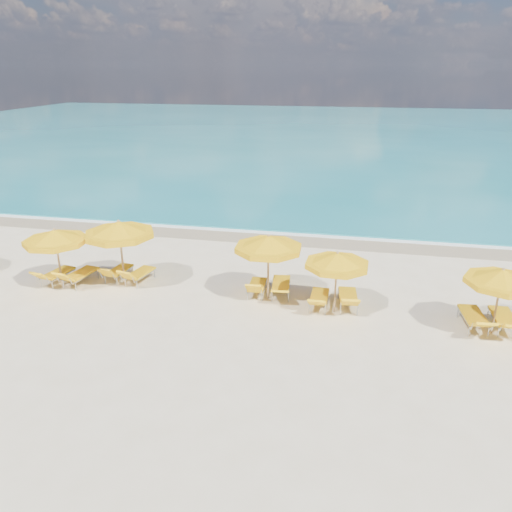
# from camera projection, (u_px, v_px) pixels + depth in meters

# --- Properties ---
(ground_plane) EXTENTS (120.00, 120.00, 0.00)m
(ground_plane) POSITION_uv_depth(u_px,v_px,m) (247.00, 303.00, 17.60)
(ground_plane) COLOR beige
(ocean) EXTENTS (120.00, 80.00, 0.30)m
(ocean) POSITION_uv_depth(u_px,v_px,m) (332.00, 133.00, 61.48)
(ocean) COLOR #16737C
(ocean) RESTS_ON ground
(wet_sand_band) EXTENTS (120.00, 2.60, 0.01)m
(wet_sand_band) POSITION_uv_depth(u_px,v_px,m) (280.00, 237.00, 24.36)
(wet_sand_band) COLOR tan
(wet_sand_band) RESTS_ON ground
(foam_line) EXTENTS (120.00, 1.20, 0.03)m
(foam_line) POSITION_uv_depth(u_px,v_px,m) (283.00, 232.00, 25.09)
(foam_line) COLOR white
(foam_line) RESTS_ON ground
(whitecap_near) EXTENTS (14.00, 0.36, 0.05)m
(whitecap_near) POSITION_uv_depth(u_px,v_px,m) (216.00, 187.00, 34.27)
(whitecap_near) COLOR white
(whitecap_near) RESTS_ON ground
(whitecap_far) EXTENTS (18.00, 0.30, 0.05)m
(whitecap_far) POSITION_uv_depth(u_px,v_px,m) (418.00, 175.00, 38.03)
(whitecap_far) COLOR white
(whitecap_far) RESTS_ON ground
(umbrella_2) EXTENTS (2.91, 2.91, 2.35)m
(umbrella_2) POSITION_uv_depth(u_px,v_px,m) (55.00, 237.00, 18.07)
(umbrella_2) COLOR tan
(umbrella_2) RESTS_ON ground
(umbrella_3) EXTENTS (2.79, 2.79, 2.61)m
(umbrella_3) POSITION_uv_depth(u_px,v_px,m) (119.00, 230.00, 18.17)
(umbrella_3) COLOR tan
(umbrella_3) RESTS_ON ground
(umbrella_4) EXTENTS (3.08, 3.08, 2.43)m
(umbrella_4) POSITION_uv_depth(u_px,v_px,m) (268.00, 244.00, 17.19)
(umbrella_4) COLOR tan
(umbrella_4) RESTS_ON ground
(umbrella_5) EXTENTS (2.76, 2.76, 2.19)m
(umbrella_5) POSITION_uv_depth(u_px,v_px,m) (337.00, 261.00, 16.28)
(umbrella_5) COLOR tan
(umbrella_5) RESTS_ON ground
(umbrella_6) EXTENTS (2.25, 2.25, 2.21)m
(umbrella_6) POSITION_uv_depth(u_px,v_px,m) (502.00, 278.00, 14.93)
(umbrella_6) COLOR tan
(umbrella_6) RESTS_ON ground
(lounger_2_left) EXTENTS (0.90, 1.85, 0.82)m
(lounger_2_left) POSITION_uv_depth(u_px,v_px,m) (57.00, 277.00, 19.16)
(lounger_2_left) COLOR #A5A8AD
(lounger_2_left) RESTS_ON ground
(lounger_2_right) EXTENTS (0.97, 1.98, 0.90)m
(lounger_2_right) POSITION_uv_depth(u_px,v_px,m) (80.00, 278.00, 19.01)
(lounger_2_right) COLOR #A5A8AD
(lounger_2_right) RESTS_ON ground
(lounger_3_left) EXTENTS (0.73, 1.73, 0.83)m
(lounger_3_left) POSITION_uv_depth(u_px,v_px,m) (118.00, 274.00, 19.44)
(lounger_3_left) COLOR #A5A8AD
(lounger_3_left) RESTS_ON ground
(lounger_3_right) EXTENTS (0.90, 1.80, 0.85)m
(lounger_3_right) POSITION_uv_depth(u_px,v_px,m) (139.00, 277.00, 19.16)
(lounger_3_right) COLOR #A5A8AD
(lounger_3_right) RESTS_ON ground
(lounger_4_left) EXTENTS (0.65, 1.69, 0.82)m
(lounger_4_left) POSITION_uv_depth(u_px,v_px,m) (257.00, 289.00, 18.14)
(lounger_4_left) COLOR #A5A8AD
(lounger_4_left) RESTS_ON ground
(lounger_4_right) EXTENTS (0.86, 2.06, 0.74)m
(lounger_4_right) POSITION_uv_depth(u_px,v_px,m) (281.00, 289.00, 18.12)
(lounger_4_right) COLOR #A5A8AD
(lounger_4_right) RESTS_ON ground
(lounger_5_left) EXTENTS (0.65, 1.83, 0.78)m
(lounger_5_left) POSITION_uv_depth(u_px,v_px,m) (319.00, 301.00, 17.20)
(lounger_5_left) COLOR #A5A8AD
(lounger_5_left) RESTS_ON ground
(lounger_5_right) EXTENTS (0.79, 1.92, 0.84)m
(lounger_5_right) POSITION_uv_depth(u_px,v_px,m) (348.00, 301.00, 17.18)
(lounger_5_right) COLOR #A5A8AD
(lounger_5_right) RESTS_ON ground
(lounger_6_left) EXTENTS (0.82, 2.01, 0.81)m
(lounger_6_left) POSITION_uv_depth(u_px,v_px,m) (473.00, 321.00, 15.83)
(lounger_6_left) COLOR #A5A8AD
(lounger_6_left) RESTS_ON ground
(lounger_6_right) EXTENTS (0.69, 1.99, 0.80)m
(lounger_6_right) POSITION_uv_depth(u_px,v_px,m) (503.00, 323.00, 15.72)
(lounger_6_right) COLOR #A5A8AD
(lounger_6_right) RESTS_ON ground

